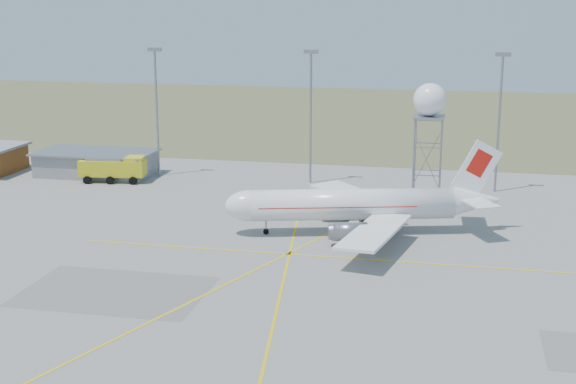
# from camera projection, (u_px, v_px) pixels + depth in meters

# --- Properties ---
(ground) EXTENTS (400.00, 400.00, 0.00)m
(ground) POSITION_uv_depth(u_px,v_px,m) (279.00, 380.00, 60.45)
(ground) COLOR gray
(ground) RESTS_ON ground
(grass_strip) EXTENTS (400.00, 120.00, 0.03)m
(grass_strip) POSITION_uv_depth(u_px,v_px,m) (407.00, 117.00, 193.43)
(grass_strip) COLOR #505F34
(grass_strip) RESTS_ON ground
(building_grey) EXTENTS (19.00, 10.00, 3.90)m
(building_grey) POSITION_uv_depth(u_px,v_px,m) (96.00, 163.00, 130.00)
(building_grey) COLOR gray
(building_grey) RESTS_ON ground
(mast_a) EXTENTS (2.20, 0.50, 20.50)m
(mast_a) POSITION_uv_depth(u_px,v_px,m) (156.00, 101.00, 127.47)
(mast_a) COLOR gray
(mast_a) RESTS_ON ground
(mast_b) EXTENTS (2.20, 0.50, 20.50)m
(mast_b) POSITION_uv_depth(u_px,v_px,m) (311.00, 106.00, 122.34)
(mast_b) COLOR gray
(mast_b) RESTS_ON ground
(mast_c) EXTENTS (2.20, 0.50, 20.50)m
(mast_c) POSITION_uv_depth(u_px,v_px,m) (500.00, 111.00, 116.60)
(mast_c) COLOR gray
(mast_c) RESTS_ON ground
(airliner_main) EXTENTS (33.37, 31.71, 11.50)m
(airliner_main) POSITION_uv_depth(u_px,v_px,m) (357.00, 205.00, 97.59)
(airliner_main) COLOR white
(airliner_main) RESTS_ON ground
(radar_tower) EXTENTS (4.59, 4.59, 16.63)m
(radar_tower) POSITION_uv_depth(u_px,v_px,m) (428.00, 135.00, 112.34)
(radar_tower) COLOR gray
(radar_tower) RESTS_ON ground
(fire_truck) EXTENTS (10.51, 5.20, 4.05)m
(fire_truck) POSITION_uv_depth(u_px,v_px,m) (115.00, 170.00, 125.23)
(fire_truck) COLOR gold
(fire_truck) RESTS_ON ground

